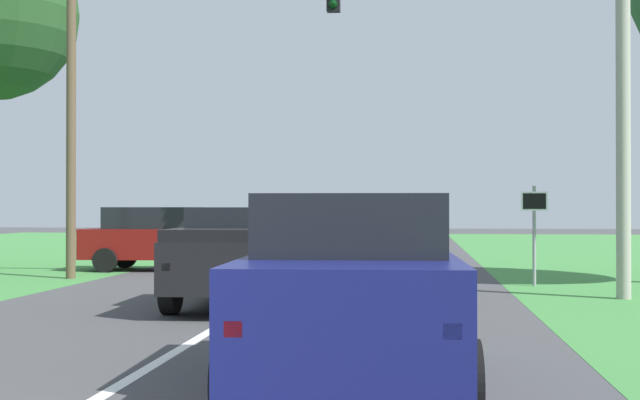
% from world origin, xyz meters
% --- Properties ---
extents(ground_plane, '(120.00, 120.00, 0.00)m').
position_xyz_m(ground_plane, '(0.00, 9.07, 0.00)').
color(ground_plane, '#424244').
extents(red_suv_near, '(2.34, 4.63, 1.93)m').
position_xyz_m(red_suv_near, '(2.36, 4.10, 1.02)').
color(red_suv_near, navy).
rests_on(red_suv_near, ground_plane).
extents(pickup_truck_lead, '(2.46, 5.43, 1.81)m').
position_xyz_m(pickup_truck_lead, '(-0.13, 11.16, 0.95)').
color(pickup_truck_lead, black).
rests_on(pickup_truck_lead, ground_plane).
extents(traffic_light, '(7.56, 0.40, 8.21)m').
position_xyz_m(traffic_light, '(-3.84, 16.38, 5.39)').
color(traffic_light, brown).
rests_on(traffic_light, ground_plane).
extents(keep_moving_sign, '(0.60, 0.09, 2.30)m').
position_xyz_m(keep_moving_sign, '(5.68, 15.58, 1.48)').
color(keep_moving_sign, gray).
rests_on(keep_moving_sign, ground_plane).
extents(crossing_suv_far, '(4.42, 2.12, 1.81)m').
position_xyz_m(crossing_suv_far, '(-4.33, 19.42, 0.94)').
color(crossing_suv_far, maroon).
rests_on(crossing_suv_far, ground_plane).
extents(utility_pole_right, '(0.28, 0.28, 9.99)m').
position_xyz_m(utility_pole_right, '(7.05, 12.96, 4.99)').
color(utility_pole_right, '#9E998E').
rests_on(utility_pole_right, ground_plane).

